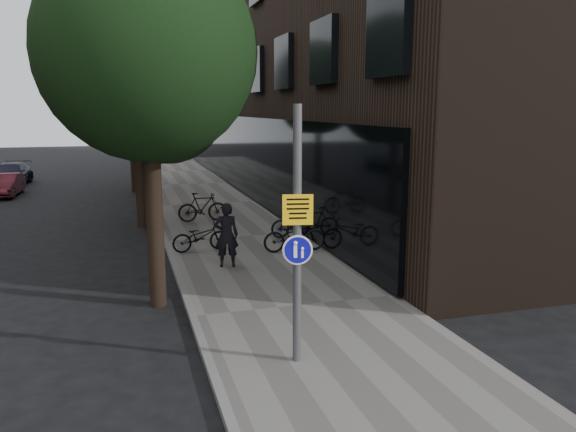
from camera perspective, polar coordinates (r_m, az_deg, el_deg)
name	(u,v)px	position (r m, az deg, el deg)	size (l,w,h in m)	color
ground	(351,385)	(9.07, 6.41, -16.71)	(120.00, 120.00, 0.00)	black
sidewalk	(237,238)	(18.19, -5.18, -2.28)	(4.50, 60.00, 0.12)	slate
curb_edge	(166,243)	(17.90, -12.26, -2.69)	(0.15, 60.00, 0.13)	slate
building_right_dark_brick	(341,17)	(31.99, 5.41, 19.50)	(12.00, 40.00, 18.00)	black
street_tree_near	(151,62)	(12.07, -13.78, 14.94)	(4.40, 4.40, 7.50)	black
street_tree_mid	(137,81)	(20.55, -15.06, 13.10)	(5.00, 5.00, 7.80)	black
street_tree_far	(132,89)	(29.54, -15.61, 12.30)	(5.00, 5.00, 7.80)	black
signpost	(297,236)	(8.84, 0.94, -2.07)	(0.47, 0.14, 4.14)	#595B5E
pedestrian	(227,235)	(14.62, -6.27, -1.93)	(0.62, 0.40, 1.69)	black
parked_bike_facade_near	(294,235)	(16.15, 0.66, -1.95)	(0.64, 1.83, 0.96)	black
parked_bike_facade_far	(295,223)	(17.90, 0.70, -0.70)	(0.44, 1.57, 0.95)	black
parked_bike_curb_near	(200,236)	(16.39, -8.88, -2.07)	(0.58, 1.65, 0.87)	black
parked_bike_curb_far	(202,207)	(20.64, -8.69, 0.90)	(0.50, 1.77, 1.07)	black
parked_car_mid	(6,185)	(30.33, -26.76, 2.82)	(1.15, 3.29, 1.08)	#581924
parked_car_far	(11,174)	(34.56, -26.34, 3.83)	(1.72, 4.22, 1.22)	black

